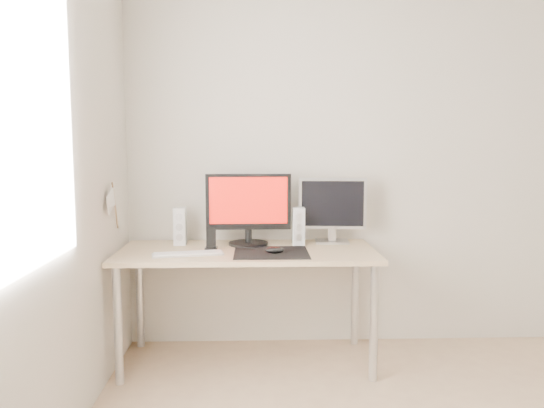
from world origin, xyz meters
name	(u,v)px	position (x,y,z in m)	size (l,w,h in m)	color
wall_back	(383,164)	(0.00, 1.75, 1.25)	(3.50, 3.50, 0.00)	silver
wall_left	(7,183)	(-1.75, 0.00, 1.25)	(3.50, 3.50, 0.00)	silver
window_pane	(6,111)	(-1.74, 0.00, 1.50)	(1.30, 1.30, 0.00)	white
mousepad	(271,253)	(-0.78, 1.28, 0.73)	(0.45, 0.40, 0.00)	black
mouse	(275,250)	(-0.76, 1.25, 0.75)	(0.11, 0.07, 0.04)	black
desk	(247,262)	(-0.93, 1.38, 0.65)	(1.60, 0.70, 0.73)	#D1B587
main_monitor	(248,206)	(-0.92, 1.53, 0.98)	(0.55, 0.26, 0.47)	black
second_monitor	(332,207)	(-0.37, 1.60, 0.97)	(0.45, 0.18, 0.43)	#B1B1B3
speaker_left	(180,226)	(-1.37, 1.56, 0.85)	(0.08, 0.09, 0.25)	white
speaker_right	(298,226)	(-0.60, 1.53, 0.85)	(0.08, 0.09, 0.25)	white
keyboard	(188,254)	(-1.28, 1.23, 0.74)	(0.44, 0.20, 0.02)	silver
phone_dock	(211,243)	(-1.16, 1.39, 0.77)	(0.08, 0.07, 0.14)	black
pennant	(112,202)	(-1.72, 1.24, 1.05)	(0.01, 0.23, 0.29)	#A57F54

